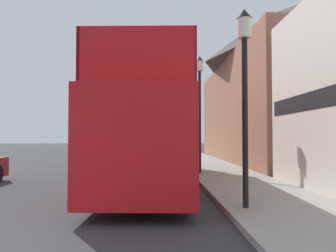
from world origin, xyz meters
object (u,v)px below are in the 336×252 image
(lamp_post_second, at_px, (200,93))
(lamp_post_nearest, at_px, (245,69))
(parked_car_ahead_of_bus, at_px, (164,155))
(tour_bus, at_px, (152,135))

(lamp_post_second, bearing_deg, lamp_post_nearest, -89.29)
(lamp_post_second, bearing_deg, parked_car_ahead_of_bus, 105.92)
(lamp_post_nearest, distance_m, lamp_post_second, 7.24)
(parked_car_ahead_of_bus, bearing_deg, lamp_post_nearest, -80.53)
(tour_bus, bearing_deg, lamp_post_second, 52.38)
(parked_car_ahead_of_bus, bearing_deg, tour_bus, -92.13)
(tour_bus, height_order, lamp_post_nearest, lamp_post_nearest)
(tour_bus, relative_size, parked_car_ahead_of_bus, 2.74)
(tour_bus, xyz_separation_m, parked_car_ahead_of_bus, (0.59, 7.67, -1.18))
(parked_car_ahead_of_bus, distance_m, lamp_post_second, 6.24)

